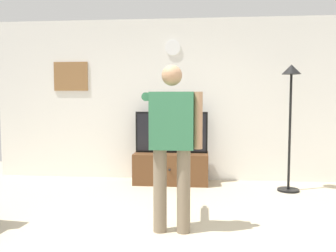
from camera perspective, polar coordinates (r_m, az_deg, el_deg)
The scene contains 8 objects.
ground_plane at distance 3.55m, azimuth -1.38°, elevation -18.80°, with size 8.40×8.40×0.00m, color beige.
back_wall at distance 6.19m, azimuth 1.94°, elevation 4.07°, with size 6.40×0.10×2.70m, color silver.
tv_stand at distance 5.97m, azimuth 0.49°, elevation -6.60°, with size 1.20×0.54×0.50m.
television at distance 5.93m, azimuth 0.54°, elevation -0.99°, with size 1.17×0.07×0.67m.
wall_clock at distance 6.20m, azimuth 0.75°, elevation 12.15°, with size 0.25×0.25×0.03m, color white.
framed_picture at distance 6.55m, azimuth -14.92°, elevation 7.50°, with size 0.59×0.04×0.49m, color olive.
floor_lamp at distance 5.65m, azimuth 18.61°, elevation 3.69°, with size 0.32×0.32×1.88m.
person_standing_nearer_lamp at distance 3.75m, azimuth 0.61°, elevation -1.83°, with size 0.63×0.78×1.73m.
Camera 1 is at (0.40, -3.23, 1.41)m, focal length 39.01 mm.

